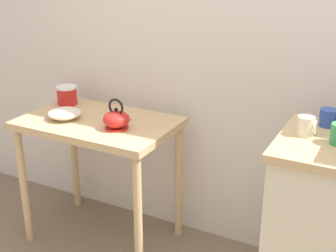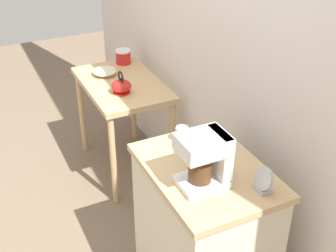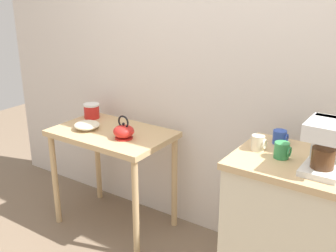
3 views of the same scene
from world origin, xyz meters
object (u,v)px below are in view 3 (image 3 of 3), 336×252
teakettle (124,131)px  canister_enamel (92,111)px  mug_blue (280,137)px  mug_small_cream (258,143)px  coffee_maker (326,144)px  mug_tall_green (282,150)px  bowl_stoneware (87,125)px

teakettle → canister_enamel: 0.54m
mug_blue → canister_enamel: bearing=177.7°
canister_enamel → mug_small_cream: 1.49m
coffee_maker → mug_blue: (-0.30, 0.23, -0.10)m
coffee_maker → mug_tall_green: (-0.22, 0.04, -0.10)m
teakettle → coffee_maker: coffee_maker is taller
bowl_stoneware → mug_blue: size_ratio=2.21×
bowl_stoneware → coffee_maker: 1.69m
mug_small_cream → mug_blue: bearing=67.6°
bowl_stoneware → mug_tall_green: mug_tall_green is taller
coffee_maker → mug_blue: size_ratio=3.11×
coffee_maker → mug_small_cream: (-0.36, 0.07, -0.10)m
bowl_stoneware → coffee_maker: coffee_maker is taller
bowl_stoneware → canister_enamel: size_ratio=1.51×
mug_tall_green → mug_small_cream: (-0.14, 0.03, -0.00)m
bowl_stoneware → mug_blue: mug_blue is taller
canister_enamel → coffee_maker: (1.83, -0.29, 0.23)m
canister_enamel → coffee_maker: bearing=-8.9°
mug_small_cream → mug_blue: (0.07, 0.16, -0.00)m
mug_blue → mug_tall_green: bearing=-67.7°
teakettle → coffee_maker: 1.35m
mug_tall_green → mug_blue: size_ratio=1.02×
canister_enamel → mug_blue: bearing=-2.3°
mug_small_cream → canister_enamel: bearing=171.5°
bowl_stoneware → canister_enamel: canister_enamel is taller
teakettle → coffee_maker: bearing=-3.5°
teakettle → mug_tall_green: size_ratio=2.04×
teakettle → mug_small_cream: 0.98m
teakettle → mug_blue: size_ratio=2.09×
mug_tall_green → mug_small_cream: mug_tall_green is taller
canister_enamel → mug_blue: mug_blue is taller
bowl_stoneware → mug_small_cream: mug_small_cream is taller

